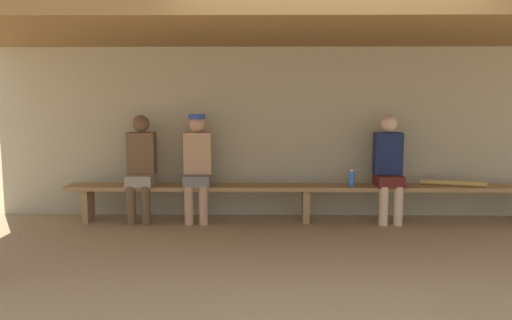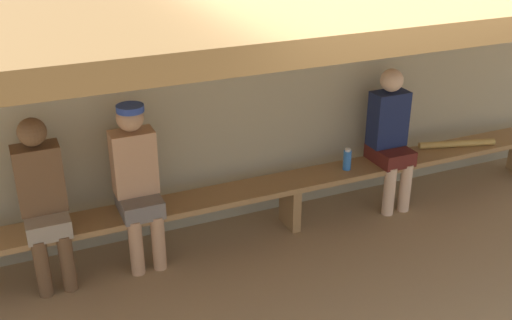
% 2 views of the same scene
% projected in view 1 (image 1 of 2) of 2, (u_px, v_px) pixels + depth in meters
% --- Properties ---
extents(ground_plane, '(24.00, 24.00, 0.00)m').
position_uv_depth(ground_plane, '(318.00, 260.00, 4.95)').
color(ground_plane, '#9E7F59').
extents(back_wall, '(8.00, 0.20, 2.20)m').
position_uv_depth(back_wall, '(303.00, 132.00, 6.79)').
color(back_wall, tan).
rests_on(back_wall, ground).
extents(dugout_roof, '(8.00, 2.80, 0.12)m').
position_uv_depth(dugout_roof, '(315.00, 30.00, 5.36)').
color(dugout_roof, brown).
rests_on(dugout_roof, back_wall).
extents(bench, '(6.00, 0.36, 0.46)m').
position_uv_depth(bench, '(306.00, 191.00, 6.44)').
color(bench, '#9E7547').
rests_on(bench, ground).
extents(player_in_red, '(0.34, 0.42, 1.34)m').
position_uv_depth(player_in_red, '(389.00, 164.00, 6.38)').
color(player_in_red, '#591E19').
rests_on(player_in_red, ground).
extents(player_near_post, '(0.34, 0.42, 1.34)m').
position_uv_depth(player_near_post, '(198.00, 163.00, 6.41)').
color(player_near_post, slate).
rests_on(player_near_post, ground).
extents(player_leftmost, '(0.34, 0.42, 1.34)m').
position_uv_depth(player_leftmost, '(141.00, 164.00, 6.42)').
color(player_leftmost, gray).
rests_on(player_leftmost, ground).
extents(water_bottle_blue, '(0.07, 0.07, 0.21)m').
position_uv_depth(water_bottle_blue, '(351.00, 178.00, 6.40)').
color(water_bottle_blue, blue).
rests_on(water_bottle_blue, bench).
extents(baseball_bat, '(0.77, 0.27, 0.07)m').
position_uv_depth(baseball_bat, '(453.00, 183.00, 6.40)').
color(baseball_bat, tan).
rests_on(baseball_bat, bench).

